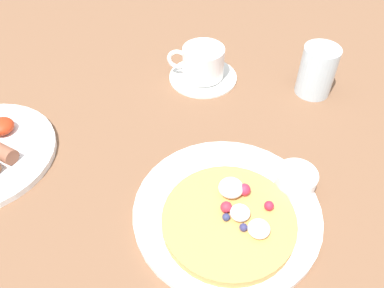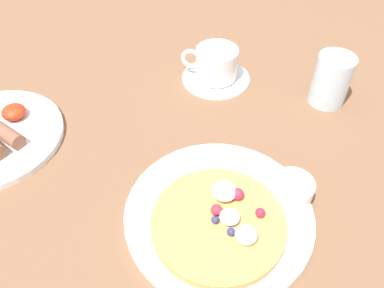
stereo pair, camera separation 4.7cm
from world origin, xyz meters
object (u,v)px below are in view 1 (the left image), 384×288
object	(u,v)px
coffee_cup	(203,61)
pancake_plate	(227,211)
syrup_ramekin	(296,180)
water_glass	(317,71)
coffee_saucer	(203,76)

from	to	relation	value
coffee_cup	pancake_plate	bearing A→B (deg)	-118.85
pancake_plate	syrup_ramekin	bearing A→B (deg)	-12.96
pancake_plate	syrup_ramekin	world-z (taller)	syrup_ramekin
pancake_plate	water_glass	xyz separation A→B (m)	(0.31, 0.13, 0.04)
syrup_ramekin	water_glass	xyz separation A→B (m)	(0.20, 0.15, 0.02)
coffee_saucer	syrup_ramekin	bearing A→B (deg)	-99.71
pancake_plate	syrup_ramekin	size ratio (longest dim) A/B	4.48
pancake_plate	coffee_cup	world-z (taller)	coffee_cup
pancake_plate	water_glass	distance (m)	0.34
syrup_ramekin	water_glass	distance (m)	0.25
water_glass	coffee_cup	bearing A→B (deg)	134.34
coffee_saucer	water_glass	world-z (taller)	water_glass
syrup_ramekin	pancake_plate	bearing A→B (deg)	167.04
pancake_plate	coffee_cup	size ratio (longest dim) A/B	2.72
syrup_ramekin	coffee_cup	bearing A→B (deg)	80.55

